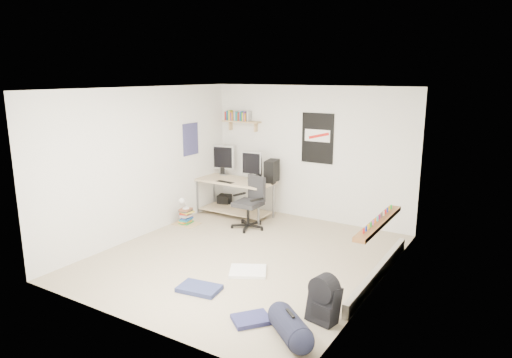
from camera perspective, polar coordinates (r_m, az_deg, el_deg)
The scene contains 26 objects.
floor at distance 7.02m, azimuth -1.40°, elevation -9.68°, with size 4.00×4.50×0.01m, color gray.
ceiling at distance 6.48m, azimuth -1.53°, elevation 11.27°, with size 4.00×4.50×0.01m, color white.
back_wall at distance 8.58m, azimuth 6.77°, elevation 3.18°, with size 4.00×0.01×2.50m, color silver.
left_wall at distance 7.89m, azimuth -13.79°, elevation 2.03°, with size 0.01×4.50×2.50m, color silver.
right_wall at distance 5.82m, azimuth 15.34°, elevation -1.90°, with size 0.01×4.50×2.50m, color silver.
desk at distance 8.85m, azimuth -2.67°, elevation -2.31°, with size 1.53×0.67×0.70m, color #CDB58E.
monitor_left at distance 9.18m, azimuth -4.02°, elevation 1.88°, with size 0.43×0.11×0.48m, color #B0AFB5.
monitor_right at distance 8.62m, azimuth -0.52°, elevation 1.08°, with size 0.40×0.10×0.44m, color #B4B5BA.
pc_tower at distance 8.60m, azimuth 1.98°, elevation 0.98°, with size 0.19×0.40×0.42m, color black.
keyboard at distance 8.61m, azimuth -3.88°, elevation -0.42°, with size 0.37×0.13×0.02m, color black.
speaker_left at distance 9.23m, azimuth -4.15°, elevation 0.99°, with size 0.09×0.09×0.18m, color black.
speaker_right at distance 8.52m, azimuth 0.26°, elevation -0.00°, with size 0.08×0.08×0.17m, color black.
office_chair at distance 8.10m, azimuth -1.00°, elevation -2.84°, with size 0.61×0.61×0.94m, color black.
wall_shelf at distance 9.11m, azimuth -1.81°, elevation 7.20°, with size 0.80×0.22×0.24m, color tan.
poster_back_wall at distance 8.45m, azimuth 7.68°, elevation 5.06°, with size 0.62×0.03×0.92m, color black.
poster_left_wall at distance 8.70m, azimuth -8.18°, elevation 4.95°, with size 0.02×0.42×0.60m, color navy.
window at distance 6.07m, azimuth 15.76°, elevation 0.62°, with size 0.10×1.50×1.26m, color brown.
baseboard_heater at distance 6.49m, azimuth 15.06°, elevation -11.20°, with size 0.08×2.50×0.18m, color #B7B2A8.
backpack at distance 5.32m, azimuth 8.47°, elevation -15.18°, with size 0.33×0.26×0.44m, color black.
duffel_bag at distance 4.98m, azimuth 4.27°, elevation -17.95°, with size 0.28×0.28×0.55m, color black.
tshirt at distance 6.47m, azimuth -1.01°, elevation -11.46°, with size 0.50×0.42×0.04m, color white.
jeans_a at distance 6.02m, azimuth -7.10°, elevation -13.42°, with size 0.53×0.34×0.06m, color navy.
jeans_b at distance 5.33m, azimuth -0.60°, elevation -17.13°, with size 0.41×0.30×0.05m, color navy.
book_stack at distance 8.49m, azimuth -8.74°, elevation -4.63°, with size 0.41×0.34×0.28m, color olive.
desk_lamp at distance 8.40m, azimuth -8.77°, elevation -3.19°, with size 0.12×0.20×0.20m, color silver.
subwoofer at distance 9.41m, azimuth -3.96°, elevation -2.81°, with size 0.25×0.25×0.27m, color black.
Camera 1 is at (3.53, -5.43, 2.70)m, focal length 32.00 mm.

